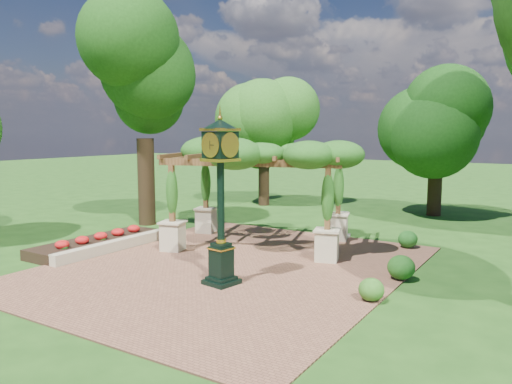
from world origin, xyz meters
The scene contains 13 objects.
ground centered at (0.00, 0.00, 0.00)m, with size 120.00×120.00×0.00m, color #1E4714.
brick_plaza centered at (0.00, 1.00, 0.02)m, with size 10.00×12.00×0.04m, color brown.
border_wall centered at (-4.60, 0.50, 0.20)m, with size 0.35×5.00×0.40m, color #C6B793.
flower_bed centered at (-5.50, 0.50, 0.18)m, with size 1.50×5.00×0.36m, color red.
pedestal_clock centered at (0.84, -0.62, 2.73)m, with size 1.03×1.03×4.57m.
pergola centered at (-0.79, 3.97, 3.23)m, with size 7.12×5.54×3.94m.
sundial centered at (1.24, 7.05, 0.44)m, with size 0.67×0.67×1.00m.
shrub_front centered at (4.78, 0.23, 0.32)m, with size 0.63×0.63×0.57m, color #2D601B.
shrub_mid centered at (4.89, 2.41, 0.39)m, with size 0.77×0.77×0.69m, color #1C4E16.
shrub_back centered at (3.98, 6.41, 0.35)m, with size 0.68×0.68×0.61m, color #1E591A.
tree_west_near centered at (-7.33, 4.90, 6.84)m, with size 4.04×4.04×10.01m.
tree_west_far centered at (-5.93, 12.80, 4.61)m, with size 4.13×4.13×6.71m.
tree_north centered at (3.12, 14.31, 4.90)m, with size 4.80×4.80×7.13m.
Camera 1 is at (8.69, -11.34, 4.19)m, focal length 35.00 mm.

